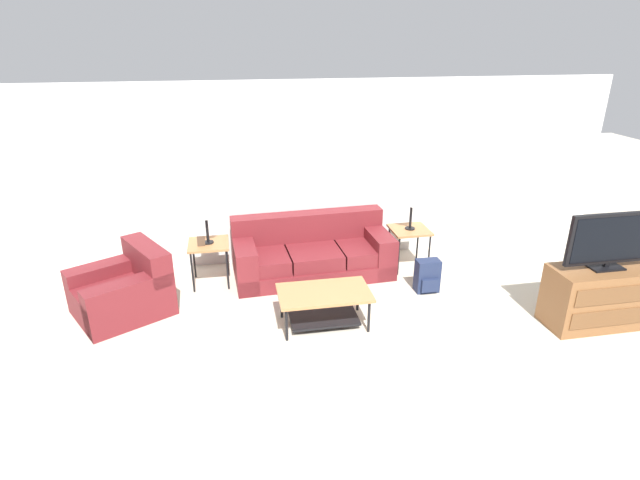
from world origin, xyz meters
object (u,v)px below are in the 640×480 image
at_px(tv_console, 599,296).
at_px(television, 612,240).
at_px(couch, 312,254).
at_px(side_table_right, 410,233).
at_px(armchair, 124,291).
at_px(coffee_table, 324,300).
at_px(side_table_left, 209,247).
at_px(table_lamp_left, 205,210).
at_px(table_lamp_right, 412,198).
at_px(backpack, 427,276).

distance_m(tv_console, television, 0.71).
height_order(couch, side_table_right, couch).
bearing_deg(armchair, coffee_table, -17.49).
bearing_deg(side_table_right, side_table_left, 180.00).
xyz_separation_m(table_lamp_left, table_lamp_right, (2.81, 0.00, 0.00)).
bearing_deg(table_lamp_left, tv_console, -22.99).
bearing_deg(coffee_table, armchair, 162.51).
relative_size(side_table_right, tv_console, 0.50).
height_order(couch, armchair, couch).
relative_size(side_table_left, backpack, 1.34).
height_order(armchair, coffee_table, armchair).
bearing_deg(backpack, table_lamp_left, 164.85).
relative_size(couch, television, 2.05).
bearing_deg(television, tv_console, -90.00).
bearing_deg(backpack, television, -34.53).
height_order(coffee_table, side_table_right, side_table_right).
bearing_deg(side_table_right, coffee_table, -138.63).
xyz_separation_m(side_table_right, backpack, (-0.01, -0.76, -0.32)).
height_order(armchair, tv_console, armchair).
height_order(table_lamp_right, backpack, table_lamp_right).
relative_size(side_table_right, backpack, 1.34).
bearing_deg(armchair, side_table_right, 8.78).
distance_m(television, backpack, 2.15).
distance_m(coffee_table, tv_console, 3.17).
relative_size(armchair, table_lamp_left, 2.28).
bearing_deg(couch, tv_console, -32.36).
bearing_deg(couch, armchair, -165.39).
distance_m(side_table_right, table_lamp_right, 0.52).
distance_m(coffee_table, table_lamp_right, 2.13).
distance_m(side_table_right, television, 2.54).
bearing_deg(coffee_table, tv_console, -10.14).
distance_m(couch, side_table_left, 1.42).
bearing_deg(couch, side_table_right, -1.58).
height_order(side_table_right, tv_console, tv_console).
distance_m(armchair, table_lamp_left, 1.40).
bearing_deg(tv_console, backpack, 145.46).
relative_size(couch, side_table_left, 3.73).
xyz_separation_m(table_lamp_left, television, (4.43, -1.88, 0.01)).
distance_m(armchair, table_lamp_right, 3.94).
relative_size(armchair, tv_console, 1.13).
bearing_deg(backpack, coffee_table, -159.34).
relative_size(table_lamp_right, backpack, 1.33).
bearing_deg(backpack, side_table_right, 89.39).
xyz_separation_m(armchair, tv_console, (5.44, -1.29, 0.08)).
relative_size(side_table_left, table_lamp_left, 1.01).
xyz_separation_m(side_table_right, television, (1.62, -1.88, 0.53)).
relative_size(side_table_left, tv_console, 0.50).
relative_size(couch, tv_console, 1.87).
bearing_deg(side_table_right, table_lamp_left, 180.00).
bearing_deg(table_lamp_left, side_table_left, -63.43).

